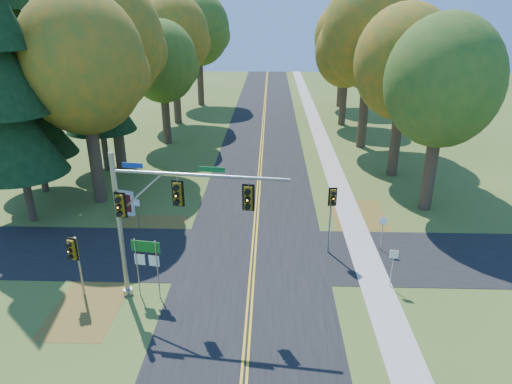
{
  "coord_description": "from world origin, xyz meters",
  "views": [
    {
      "loc": [
        0.88,
        -20.28,
        12.85
      ],
      "look_at": [
        0.09,
        3.45,
        3.2
      ],
      "focal_mm": 32.0,
      "sensor_mm": 36.0,
      "label": 1
    }
  ],
  "objects_px": {
    "traffic_mast": "(159,211)",
    "route_sign_cluster": "(146,257)",
    "east_signal_pole": "(332,204)",
    "info_kiosk": "(126,203)"
  },
  "relations": [
    {
      "from": "east_signal_pole",
      "to": "traffic_mast",
      "type": "bearing_deg",
      "value": -155.89
    },
    {
      "from": "traffic_mast",
      "to": "route_sign_cluster",
      "type": "xyz_separation_m",
      "value": [
        -0.82,
        0.2,
        -2.46
      ]
    },
    {
      "from": "east_signal_pole",
      "to": "route_sign_cluster",
      "type": "relative_size",
      "value": 1.33
    },
    {
      "from": "east_signal_pole",
      "to": "info_kiosk",
      "type": "height_order",
      "value": "east_signal_pole"
    },
    {
      "from": "traffic_mast",
      "to": "route_sign_cluster",
      "type": "distance_m",
      "value": 2.6
    },
    {
      "from": "traffic_mast",
      "to": "east_signal_pole",
      "type": "distance_m",
      "value": 9.47
    },
    {
      "from": "traffic_mast",
      "to": "info_kiosk",
      "type": "distance_m",
      "value": 11.04
    },
    {
      "from": "traffic_mast",
      "to": "route_sign_cluster",
      "type": "height_order",
      "value": "traffic_mast"
    },
    {
      "from": "info_kiosk",
      "to": "traffic_mast",
      "type": "bearing_deg",
      "value": -45.91
    },
    {
      "from": "traffic_mast",
      "to": "info_kiosk",
      "type": "relative_size",
      "value": 4.58
    }
  ]
}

